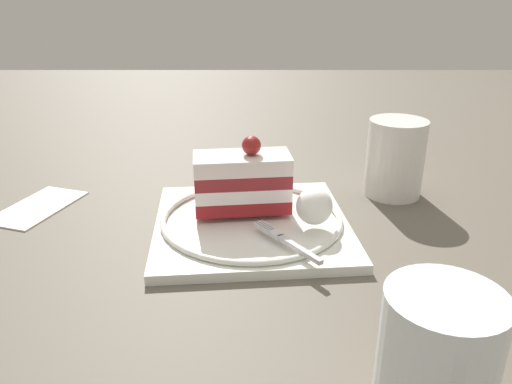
{
  "coord_description": "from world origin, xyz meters",
  "views": [
    {
      "loc": [
        -0.0,
        -0.52,
        0.27
      ],
      "look_at": [
        -0.01,
        0.02,
        0.05
      ],
      "focal_mm": 35.08,
      "sensor_mm": 36.0,
      "label": 1
    }
  ],
  "objects_px": {
    "whipped_cream_dollop": "(318,205)",
    "drink_glass_near": "(440,383)",
    "drink_glass_far": "(399,162)",
    "cake_slice": "(247,181)",
    "dessert_plate": "(256,222)",
    "fork": "(290,240)",
    "folded_napkin": "(42,206)"
  },
  "relations": [
    {
      "from": "whipped_cream_dollop",
      "to": "drink_glass_near",
      "type": "distance_m",
      "value": 0.29
    },
    {
      "from": "whipped_cream_dollop",
      "to": "drink_glass_far",
      "type": "distance_m",
      "value": 0.18
    },
    {
      "from": "cake_slice",
      "to": "drink_glass_near",
      "type": "xyz_separation_m",
      "value": [
        0.12,
        -0.32,
        -0.01
      ]
    },
    {
      "from": "dessert_plate",
      "to": "drink_glass_far",
      "type": "bearing_deg",
      "value": 29.15
    },
    {
      "from": "cake_slice",
      "to": "fork",
      "type": "xyz_separation_m",
      "value": [
        0.05,
        -0.09,
        -0.03
      ]
    },
    {
      "from": "cake_slice",
      "to": "whipped_cream_dollop",
      "type": "relative_size",
      "value": 2.81
    },
    {
      "from": "cake_slice",
      "to": "drink_glass_far",
      "type": "relative_size",
      "value": 1.14
    },
    {
      "from": "whipped_cream_dollop",
      "to": "drink_glass_far",
      "type": "height_order",
      "value": "drink_glass_far"
    },
    {
      "from": "fork",
      "to": "dessert_plate",
      "type": "bearing_deg",
      "value": 118.4
    },
    {
      "from": "cake_slice",
      "to": "folded_napkin",
      "type": "height_order",
      "value": "cake_slice"
    },
    {
      "from": "drink_glass_far",
      "to": "folded_napkin",
      "type": "height_order",
      "value": "drink_glass_far"
    },
    {
      "from": "dessert_plate",
      "to": "drink_glass_far",
      "type": "distance_m",
      "value": 0.23
    },
    {
      "from": "drink_glass_far",
      "to": "cake_slice",
      "type": "bearing_deg",
      "value": -157.23
    },
    {
      "from": "dessert_plate",
      "to": "drink_glass_near",
      "type": "relative_size",
      "value": 2.23
    },
    {
      "from": "whipped_cream_dollop",
      "to": "folded_napkin",
      "type": "xyz_separation_m",
      "value": [
        -0.35,
        0.08,
        -0.04
      ]
    },
    {
      "from": "drink_glass_near",
      "to": "drink_glass_far",
      "type": "relative_size",
      "value": 1.05
    },
    {
      "from": "whipped_cream_dollop",
      "to": "drink_glass_far",
      "type": "xyz_separation_m",
      "value": [
        0.12,
        0.12,
        0.01
      ]
    },
    {
      "from": "cake_slice",
      "to": "whipped_cream_dollop",
      "type": "bearing_deg",
      "value": -25.05
    },
    {
      "from": "whipped_cream_dollop",
      "to": "cake_slice",
      "type": "bearing_deg",
      "value": 154.95
    },
    {
      "from": "folded_napkin",
      "to": "drink_glass_near",
      "type": "bearing_deg",
      "value": -42.44
    },
    {
      "from": "dessert_plate",
      "to": "fork",
      "type": "relative_size",
      "value": 2.65
    },
    {
      "from": "folded_napkin",
      "to": "whipped_cream_dollop",
      "type": "bearing_deg",
      "value": -12.39
    },
    {
      "from": "whipped_cream_dollop",
      "to": "fork",
      "type": "relative_size",
      "value": 0.46
    },
    {
      "from": "cake_slice",
      "to": "drink_glass_near",
      "type": "bearing_deg",
      "value": -68.9
    },
    {
      "from": "folded_napkin",
      "to": "drink_glass_far",
      "type": "bearing_deg",
      "value": 5.67
    },
    {
      "from": "whipped_cream_dollop",
      "to": "drink_glass_far",
      "type": "bearing_deg",
      "value": 45.3
    },
    {
      "from": "cake_slice",
      "to": "whipped_cream_dollop",
      "type": "xyz_separation_m",
      "value": [
        0.08,
        -0.04,
        -0.01
      ]
    },
    {
      "from": "cake_slice",
      "to": "fork",
      "type": "bearing_deg",
      "value": -62.1
    },
    {
      "from": "dessert_plate",
      "to": "cake_slice",
      "type": "height_order",
      "value": "cake_slice"
    },
    {
      "from": "cake_slice",
      "to": "drink_glass_far",
      "type": "xyz_separation_m",
      "value": [
        0.21,
        0.09,
        -0.01
      ]
    },
    {
      "from": "dessert_plate",
      "to": "whipped_cream_dollop",
      "type": "distance_m",
      "value": 0.08
    },
    {
      "from": "drink_glass_near",
      "to": "drink_glass_far",
      "type": "height_order",
      "value": "drink_glass_near"
    }
  ]
}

